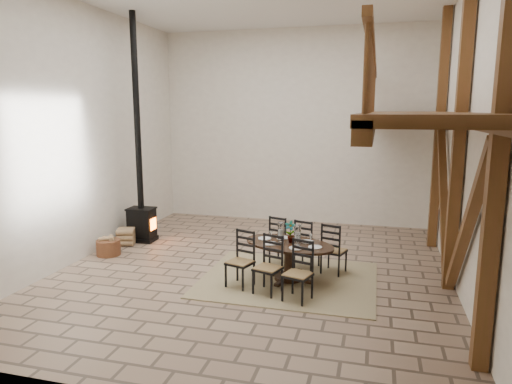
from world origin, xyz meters
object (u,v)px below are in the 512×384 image
(dining_table, at_px, (289,260))
(log_stack, at_px, (126,237))
(log_basket, at_px, (108,247))
(wood_stove, at_px, (140,191))

(dining_table, distance_m, log_stack, 4.05)
(log_basket, relative_size, log_stack, 1.05)
(wood_stove, bearing_deg, log_stack, -118.57)
(wood_stove, height_order, log_stack, wood_stove)
(wood_stove, relative_size, log_basket, 10.30)
(wood_stove, height_order, log_basket, wood_stove)
(dining_table, relative_size, wood_stove, 0.44)
(log_basket, height_order, log_stack, log_basket)
(dining_table, height_order, wood_stove, wood_stove)
(log_basket, bearing_deg, wood_stove, 81.56)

